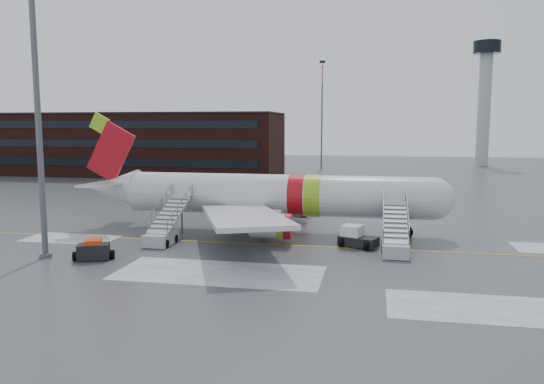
% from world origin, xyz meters
% --- Properties ---
extents(ground, '(260.00, 260.00, 0.00)m').
position_xyz_m(ground, '(0.00, 0.00, 0.00)').
color(ground, '#494C4F').
rests_on(ground, ground).
extents(airliner, '(35.03, 32.97, 11.18)m').
position_xyz_m(airliner, '(-5.74, 4.47, 3.42)').
color(airliner, silver).
rests_on(airliner, ground).
extents(airstair_fwd, '(2.05, 7.70, 3.48)m').
position_xyz_m(airstair_fwd, '(5.87, -2.06, 1.06)').
color(airstair_fwd, '#AFB2B6').
rests_on(airstair_fwd, ground).
extents(airstair_aft, '(2.05, 7.70, 3.48)m').
position_xyz_m(airstair_aft, '(-13.23, -2.06, 1.06)').
color(airstair_aft, '#AEB0B6').
rests_on(airstair_aft, ground).
extents(pushback_tug, '(3.44, 3.05, 1.75)m').
position_xyz_m(pushback_tug, '(2.81, -0.36, 0.77)').
color(pushback_tug, black).
rests_on(pushback_tug, ground).
extents(baggage_tractor, '(3.14, 2.16, 1.54)m').
position_xyz_m(baggage_tractor, '(-16.16, -8.40, 0.65)').
color(baggage_tractor, black).
rests_on(baggage_tractor, ground).
extents(light_mast_near, '(1.20, 1.20, 25.81)m').
position_xyz_m(light_mast_near, '(-20.13, -8.42, 13.34)').
color(light_mast_near, '#595B60').
rests_on(light_mast_near, ground).
extents(terminal_building, '(62.00, 16.11, 12.30)m').
position_xyz_m(terminal_building, '(-45.00, 54.98, 6.20)').
color(terminal_building, '#3F1E16').
rests_on(terminal_building, ground).
extents(control_tower, '(6.40, 6.40, 30.00)m').
position_xyz_m(control_tower, '(30.00, 95.00, 18.75)').
color(control_tower, '#B2B5BA').
rests_on(control_tower, ground).
extents(light_mast_far_n, '(1.20, 1.20, 24.25)m').
position_xyz_m(light_mast_far_n, '(-8.00, 78.00, 13.84)').
color(light_mast_far_n, '#595B60').
rests_on(light_mast_far_n, ground).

